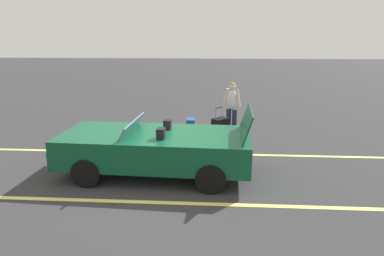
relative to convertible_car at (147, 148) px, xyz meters
name	(u,v)px	position (x,y,z in m)	size (l,w,h in m)	color
ground_plane	(156,173)	(-0.20, 0.01, -0.59)	(80.00, 80.00, 0.00)	#333335
lot_line_near	(165,153)	(-0.20, -1.33, -0.59)	(18.00, 0.12, 0.01)	#EAE066
lot_line_mid	(144,202)	(-0.20, 1.37, -0.59)	(18.00, 0.12, 0.01)	#EAE066
convertible_car	(147,148)	(0.00, 0.00, 0.00)	(4.22, 1.99, 1.53)	#0F4C2D
suitcase_large_black	(220,131)	(-1.67, -2.28, -0.22)	(0.54, 0.54, 1.05)	black
suitcase_medium_bright	(191,129)	(-0.79, -2.65, -0.28)	(0.25, 0.41, 0.62)	#1E479E
suitcase_small_carryon	(218,144)	(-1.59, -1.40, -0.34)	(0.28, 0.38, 0.50)	black
traveler_person	(232,106)	(-2.03, -3.16, 0.34)	(0.57, 0.38, 1.65)	#1E2338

